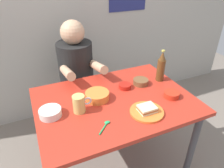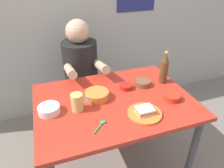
{
  "view_description": "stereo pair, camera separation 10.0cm",
  "coord_description": "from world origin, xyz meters",
  "px_view_note": "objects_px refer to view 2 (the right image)",
  "views": [
    {
      "loc": [
        -0.5,
        -1.09,
        1.59
      ],
      "look_at": [
        0.0,
        0.05,
        0.84
      ],
      "focal_mm": 32.99,
      "sensor_mm": 36.0,
      "label": 1
    },
    {
      "loc": [
        -0.41,
        -1.13,
        1.59
      ],
      "look_at": [
        0.0,
        0.05,
        0.84
      ],
      "focal_mm": 32.99,
      "sensor_mm": 36.0,
      "label": 2
    }
  ],
  "objects_px": {
    "beer_bottle": "(164,69)",
    "beer_mug": "(78,102)",
    "plate_orange": "(145,113)",
    "sandwich": "(145,110)",
    "stool": "(84,99)",
    "person_seated": "(81,63)",
    "dining_table": "(114,110)",
    "soup_bowl_orange": "(97,95)"
  },
  "relations": [
    {
      "from": "beer_bottle",
      "to": "beer_mug",
      "type": "bearing_deg",
      "value": -169.23
    },
    {
      "from": "plate_orange",
      "to": "beer_bottle",
      "type": "xyz_separation_m",
      "value": [
        0.33,
        0.32,
        0.11
      ]
    },
    {
      "from": "plate_orange",
      "to": "sandwich",
      "type": "xyz_separation_m",
      "value": [
        0.0,
        0.0,
        0.02
      ]
    },
    {
      "from": "stool",
      "to": "sandwich",
      "type": "height_order",
      "value": "sandwich"
    },
    {
      "from": "person_seated",
      "to": "stool",
      "type": "bearing_deg",
      "value": 90.0
    },
    {
      "from": "stool",
      "to": "person_seated",
      "type": "xyz_separation_m",
      "value": [
        0.0,
        -0.01,
        0.42
      ]
    },
    {
      "from": "sandwich",
      "to": "stool",
      "type": "bearing_deg",
      "value": 105.84
    },
    {
      "from": "dining_table",
      "to": "soup_bowl_orange",
      "type": "distance_m",
      "value": 0.18
    },
    {
      "from": "sandwich",
      "to": "soup_bowl_orange",
      "type": "height_order",
      "value": "soup_bowl_orange"
    },
    {
      "from": "person_seated",
      "to": "plate_orange",
      "type": "bearing_deg",
      "value": -73.96
    },
    {
      "from": "sandwich",
      "to": "soup_bowl_orange",
      "type": "distance_m",
      "value": 0.36
    },
    {
      "from": "dining_table",
      "to": "sandwich",
      "type": "distance_m",
      "value": 0.28
    },
    {
      "from": "sandwich",
      "to": "beer_mug",
      "type": "xyz_separation_m",
      "value": [
        -0.39,
        0.19,
        0.03
      ]
    },
    {
      "from": "person_seated",
      "to": "soup_bowl_orange",
      "type": "relative_size",
      "value": 4.23
    },
    {
      "from": "person_seated",
      "to": "soup_bowl_orange",
      "type": "height_order",
      "value": "person_seated"
    },
    {
      "from": "beer_bottle",
      "to": "soup_bowl_orange",
      "type": "xyz_separation_m",
      "value": [
        -0.57,
        -0.05,
        -0.09
      ]
    },
    {
      "from": "stool",
      "to": "plate_orange",
      "type": "height_order",
      "value": "plate_orange"
    },
    {
      "from": "sandwich",
      "to": "person_seated",
      "type": "bearing_deg",
      "value": 106.04
    },
    {
      "from": "sandwich",
      "to": "beer_bottle",
      "type": "distance_m",
      "value": 0.47
    },
    {
      "from": "beer_mug",
      "to": "dining_table",
      "type": "bearing_deg",
      "value": 6.62
    },
    {
      "from": "stool",
      "to": "sandwich",
      "type": "relative_size",
      "value": 4.09
    },
    {
      "from": "beer_mug",
      "to": "beer_bottle",
      "type": "distance_m",
      "value": 0.73
    },
    {
      "from": "beer_mug",
      "to": "stool",
      "type": "bearing_deg",
      "value": 77.11
    },
    {
      "from": "plate_orange",
      "to": "beer_bottle",
      "type": "relative_size",
      "value": 0.84
    },
    {
      "from": "person_seated",
      "to": "soup_bowl_orange",
      "type": "xyz_separation_m",
      "value": [
        0.0,
        -0.56,
        0.01
      ]
    },
    {
      "from": "plate_orange",
      "to": "sandwich",
      "type": "relative_size",
      "value": 2.0
    },
    {
      "from": "person_seated",
      "to": "plate_orange",
      "type": "relative_size",
      "value": 3.27
    },
    {
      "from": "dining_table",
      "to": "person_seated",
      "type": "xyz_separation_m",
      "value": [
        -0.11,
        0.62,
        0.12
      ]
    },
    {
      "from": "stool",
      "to": "person_seated",
      "type": "distance_m",
      "value": 0.42
    },
    {
      "from": "plate_orange",
      "to": "beer_bottle",
      "type": "bearing_deg",
      "value": 44.87
    },
    {
      "from": "plate_orange",
      "to": "beer_mug",
      "type": "height_order",
      "value": "beer_mug"
    },
    {
      "from": "plate_orange",
      "to": "beer_mug",
      "type": "xyz_separation_m",
      "value": [
        -0.39,
        0.19,
        0.05
      ]
    },
    {
      "from": "sandwich",
      "to": "plate_orange",
      "type": "bearing_deg",
      "value": -90.0
    },
    {
      "from": "beer_mug",
      "to": "soup_bowl_orange",
      "type": "relative_size",
      "value": 0.74
    },
    {
      "from": "beer_mug",
      "to": "person_seated",
      "type": "bearing_deg",
      "value": 76.9
    },
    {
      "from": "stool",
      "to": "beer_bottle",
      "type": "height_order",
      "value": "beer_bottle"
    },
    {
      "from": "beer_bottle",
      "to": "dining_table",
      "type": "bearing_deg",
      "value": -166.86
    },
    {
      "from": "dining_table",
      "to": "sandwich",
      "type": "bearing_deg",
      "value": -59.79
    },
    {
      "from": "beer_bottle",
      "to": "soup_bowl_orange",
      "type": "height_order",
      "value": "beer_bottle"
    },
    {
      "from": "dining_table",
      "to": "soup_bowl_orange",
      "type": "height_order",
      "value": "soup_bowl_orange"
    },
    {
      "from": "stool",
      "to": "beer_mug",
      "type": "bearing_deg",
      "value": -102.89
    },
    {
      "from": "sandwich",
      "to": "beer_mug",
      "type": "relative_size",
      "value": 0.87
    }
  ]
}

